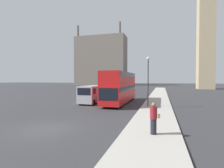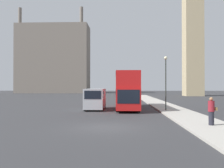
# 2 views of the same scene
# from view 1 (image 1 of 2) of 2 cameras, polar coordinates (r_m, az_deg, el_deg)

# --- Properties ---
(ground_plane) EXTENTS (300.00, 300.00, 0.00)m
(ground_plane) POSITION_cam_1_polar(r_m,az_deg,el_deg) (12.73, -20.18, -13.46)
(ground_plane) COLOR #333335
(sidewalk_strip) EXTENTS (3.39, 120.00, 0.15)m
(sidewalk_strip) POSITION_cam_1_polar(r_m,az_deg,el_deg) (10.43, 12.48, -16.34)
(sidewalk_strip) COLOR #ADA89E
(sidewalk_strip) RESTS_ON ground_plane
(building_block_distant) EXTENTS (29.98, 11.76, 35.19)m
(building_block_distant) POSITION_cam_1_polar(r_m,az_deg,el_deg) (106.13, -3.62, 7.53)
(building_block_distant) COLOR slate
(building_block_distant) RESTS_ON ground_plane
(red_double_decker_bus) EXTENTS (2.49, 11.38, 4.25)m
(red_double_decker_bus) POSITION_cam_1_polar(r_m,az_deg,el_deg) (24.23, 2.68, -0.63)
(red_double_decker_bus) COLOR red
(red_double_decker_bus) RESTS_ON ground_plane
(white_van) EXTENTS (2.11, 5.21, 2.39)m
(white_van) POSITION_cam_1_polar(r_m,az_deg,el_deg) (24.14, -6.64, -3.24)
(white_van) COLOR #B2B7BC
(white_van) RESTS_ON ground_plane
(pedestrian) EXTENTS (0.56, 0.40, 1.80)m
(pedestrian) POSITION_cam_1_polar(r_m,az_deg,el_deg) (10.37, 13.44, -10.88)
(pedestrian) COLOR #23232D
(pedestrian) RESTS_ON sidewalk_strip
(street_lamp) EXTENTS (0.36, 0.36, 5.72)m
(street_lamp) POSITION_cam_1_polar(r_m,az_deg,el_deg) (20.56, 11.71, 3.25)
(street_lamp) COLOR #2D332D
(street_lamp) RESTS_ON sidewalk_strip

